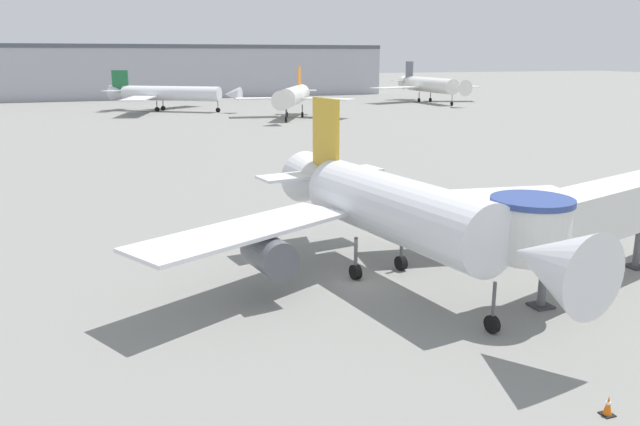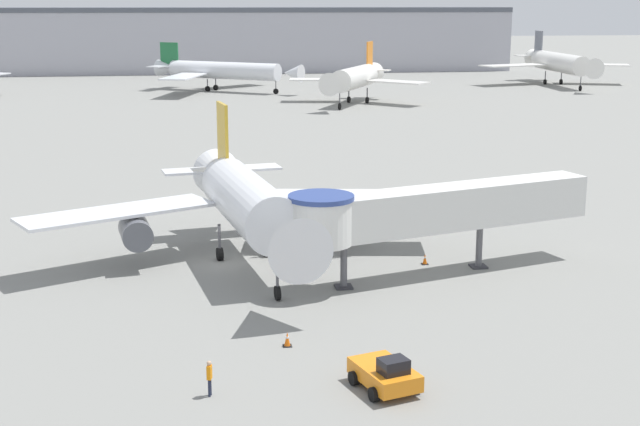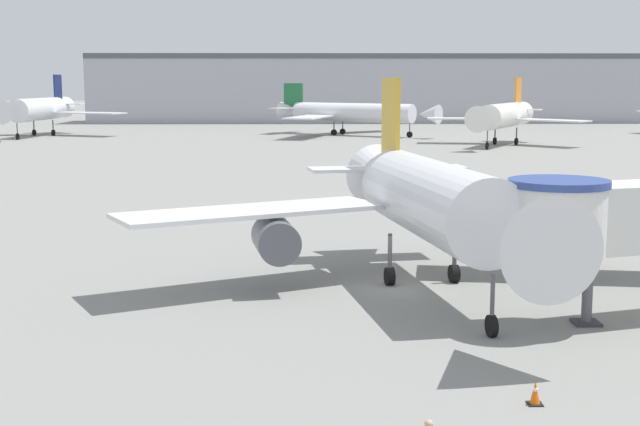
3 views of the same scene
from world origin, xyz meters
name	(u,v)px [view 2 (image 2 of 3)]	position (x,y,z in m)	size (l,w,h in m)	color
ground_plane	(222,263)	(0.00, 0.00, 0.00)	(800.00, 800.00, 0.00)	gray
main_airplane	(246,202)	(1.77, -0.38, 4.34)	(30.47, 24.68, 10.30)	silver
jet_bridge	(425,210)	(13.11, -4.96, 4.50)	(21.47, 9.24, 6.18)	silver
pushback_tug_orange	(386,374)	(6.83, -22.05, 0.78)	(3.18, 4.07, 1.81)	orange
traffic_cone_starboard_wing	(425,259)	(13.92, -2.41, 0.36)	(0.46, 0.46, 0.75)	black
traffic_cone_near_nose	(287,339)	(2.86, -16.03, 0.37)	(0.47, 0.47, 0.78)	black
ground_crew_marshaller	(209,376)	(-1.34, -21.57, 0.99)	(0.27, 0.37, 1.72)	#1E2338
background_jet_orange_tail	(355,78)	(27.11, 95.79, 4.64)	(24.00, 25.38, 10.56)	white
background_jet_green_tail	(220,70)	(4.31, 122.00, 4.20)	(30.99, 31.11, 9.53)	silver
background_jet_gray_tail	(558,62)	(77.01, 125.05, 4.91)	(33.94, 34.96, 11.22)	white
terminal_building	(248,39)	(13.28, 175.00, 8.14)	(135.64, 18.76, 16.25)	#A8A8B2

